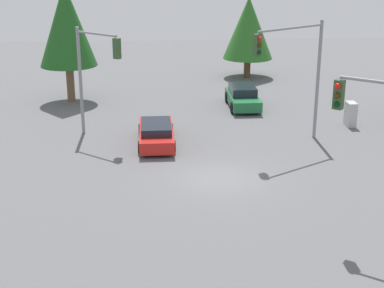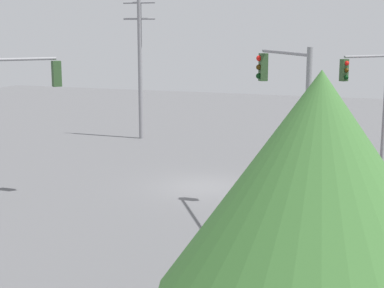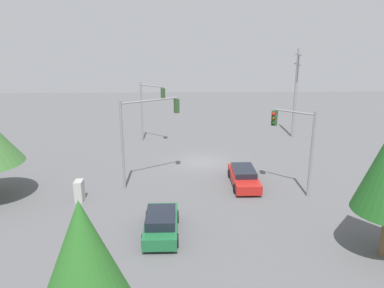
{
  "view_description": "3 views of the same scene",
  "coord_description": "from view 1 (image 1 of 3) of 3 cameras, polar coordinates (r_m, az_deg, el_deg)",
  "views": [
    {
      "loc": [
        24.78,
        -3.11,
        10.28
      ],
      "look_at": [
        0.36,
        -1.26,
        1.82
      ],
      "focal_mm": 55.0,
      "sensor_mm": 36.0,
      "label": 1
    },
    {
      "loc": [
        -8.5,
        24.31,
        6.89
      ],
      "look_at": [
        0.47,
        0.26,
        1.99
      ],
      "focal_mm": 55.0,
      "sensor_mm": 36.0,
      "label": 2
    },
    {
      "loc": [
        -30.76,
        1.89,
        10.8
      ],
      "look_at": [
        -0.45,
        0.92,
        1.78
      ],
      "focal_mm": 35.0,
      "sensor_mm": 36.0,
      "label": 3
    }
  ],
  "objects": [
    {
      "name": "traffic_signal_cross",
      "position": [
        32.07,
        -9.39,
        7.59
      ],
      "size": [
        2.18,
        2.48,
        5.97
      ],
      "rotation": [
        0.0,
        0.0,
        0.86
      ],
      "color": "gray",
      "rests_on": "ground_plane"
    },
    {
      "name": "sedan_green",
      "position": [
        38.59,
        4.94,
        4.55
      ],
      "size": [
        4.31,
        1.93,
        1.38
      ],
      "rotation": [
        0.0,
        0.0,
        -1.57
      ],
      "color": "#1E6638",
      "rests_on": "ground_plane"
    },
    {
      "name": "sedan_red",
      "position": [
        31.41,
        -3.49,
        1.07
      ],
      "size": [
        4.8,
        1.91,
        1.22
      ],
      "rotation": [
        0.0,
        0.0,
        1.57
      ],
      "color": "red",
      "rests_on": "ground_plane"
    },
    {
      "name": "tree_left",
      "position": [
        46.96,
        5.49,
        11.14
      ],
      "size": [
        3.91,
        3.91,
        6.31
      ],
      "color": "brown",
      "rests_on": "ground_plane"
    },
    {
      "name": "ground_plane",
      "position": [
        27.01,
        2.61,
        -3.35
      ],
      "size": [
        80.0,
        80.0,
        0.0
      ],
      "primitive_type": "plane",
      "color": "#5B5B5E"
    },
    {
      "name": "electrical_cabinet",
      "position": [
        35.7,
        15.13,
        2.82
      ],
      "size": [
        0.87,
        0.52,
        1.42
      ],
      "primitive_type": "cube",
      "color": "#B2B2AD",
      "rests_on": "ground_plane"
    },
    {
      "name": "traffic_signal_aux",
      "position": [
        30.83,
        9.99,
        7.88
      ],
      "size": [
        2.72,
        4.11,
        6.44
      ],
      "rotation": [
        0.0,
        0.0,
        -1.01
      ],
      "color": "gray",
      "rests_on": "ground_plane"
    },
    {
      "name": "tree_right",
      "position": [
        39.94,
        -12.07,
        11.2
      ],
      "size": [
        3.77,
        3.77,
        7.84
      ],
      "color": "brown",
      "rests_on": "ground_plane"
    }
  ]
}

